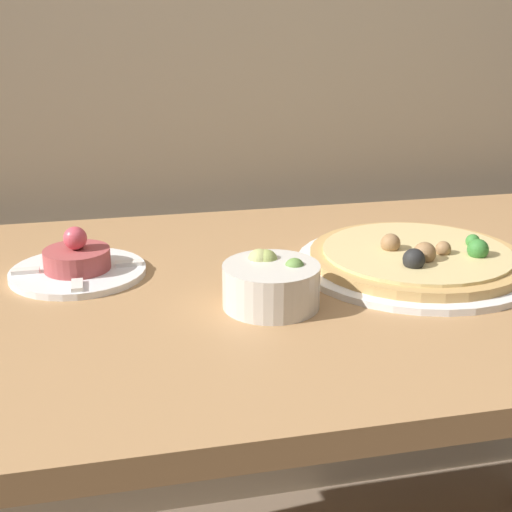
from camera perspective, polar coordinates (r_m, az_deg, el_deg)
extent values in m
cube|color=#AD7F51|center=(1.05, 3.37, -2.81)|extent=(1.49, 0.77, 0.03)
cylinder|color=white|center=(1.12, 12.66, -0.67)|extent=(0.37, 0.37, 0.01)
cylinder|color=tan|center=(1.12, 12.71, -0.09)|extent=(0.33, 0.33, 0.01)
cylinder|color=#E0C684|center=(1.11, 12.74, 0.37)|extent=(0.29, 0.29, 0.00)
sphere|color=#387F33|center=(1.15, 16.95, 1.15)|extent=(0.02, 0.02, 0.02)
sphere|color=black|center=(1.04, 12.51, -0.28)|extent=(0.03, 0.03, 0.03)
sphere|color=#997047|center=(1.11, 10.71, 1.01)|extent=(0.03, 0.03, 0.03)
sphere|color=#997047|center=(1.07, 13.34, 0.22)|extent=(0.03, 0.03, 0.03)
sphere|color=#997047|center=(1.10, 14.75, 0.55)|extent=(0.02, 0.02, 0.02)
sphere|color=#387F33|center=(1.11, 17.33, 0.50)|extent=(0.03, 0.03, 0.03)
cylinder|color=white|center=(1.10, -14.04, -1.25)|extent=(0.20, 0.20, 0.01)
cylinder|color=#A84747|center=(1.09, -14.13, -0.24)|extent=(0.10, 0.10, 0.03)
sphere|color=#DB4C5B|center=(1.08, -14.27, 1.39)|extent=(0.03, 0.03, 0.03)
cube|color=white|center=(1.09, -10.16, -0.57)|extent=(0.04, 0.02, 0.01)
cube|color=white|center=(1.16, -14.03, 0.40)|extent=(0.02, 0.04, 0.01)
cube|color=white|center=(1.10, -17.97, -1.14)|extent=(0.04, 0.02, 0.01)
cube|color=white|center=(1.02, -14.12, -2.28)|extent=(0.02, 0.04, 0.01)
cylinder|color=silver|center=(0.95, 1.22, -2.38)|extent=(0.13, 0.13, 0.06)
sphere|color=#A3B25B|center=(0.96, 0.82, -0.40)|extent=(0.03, 0.03, 0.03)
sphere|color=#B7BC70|center=(0.96, 0.28, -0.38)|extent=(0.03, 0.03, 0.03)
sphere|color=#668E42|center=(0.94, 3.10, -0.95)|extent=(0.03, 0.03, 0.03)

